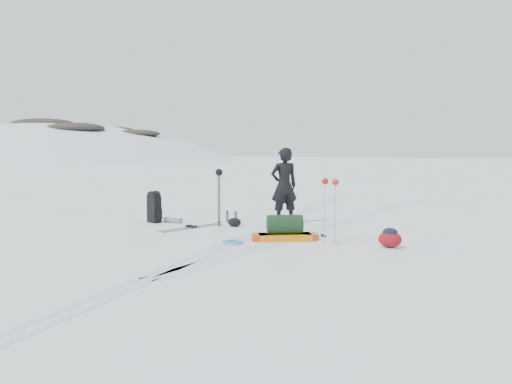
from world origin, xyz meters
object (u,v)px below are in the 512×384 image
at_px(skier, 284,186).
at_px(ski_poles_black, 219,179).
at_px(expedition_rucksack, 156,208).
at_px(pulk_sled, 285,231).

distance_m(skier, ski_poles_black, 1.75).
bearing_deg(ski_poles_black, expedition_rucksack, 166.85).
height_order(skier, pulk_sled, skier).
height_order(skier, expedition_rucksack, skier).
height_order(skier, ski_poles_black, skier).
bearing_deg(expedition_rucksack, skier, 37.91).
bearing_deg(expedition_rucksack, ski_poles_black, 20.01).
bearing_deg(skier, pulk_sled, 68.87).
xyz_separation_m(pulk_sled, ski_poles_black, (-2.24, 1.07, 0.99)).
xyz_separation_m(pulk_sled, expedition_rucksack, (-4.07, 0.90, 0.18)).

